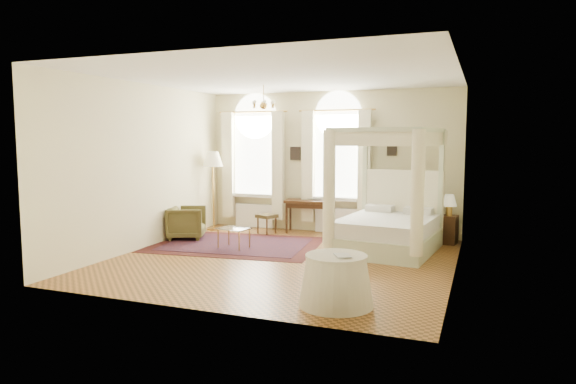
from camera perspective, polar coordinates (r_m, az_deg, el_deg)
name	(u,v)px	position (r m, az deg, el deg)	size (l,w,h in m)	color
ground	(283,259)	(9.50, -0.57, -7.47)	(6.00, 6.00, 0.00)	#9D622D
room_walls	(283,151)	(9.24, -0.58, 4.55)	(6.00, 6.00, 6.00)	beige
window_left	(254,168)	(12.65, -3.80, 2.70)	(1.62, 0.27, 3.29)	white
window_right	(336,170)	(11.92, 5.41, 2.48)	(1.62, 0.27, 3.29)	white
chandelier	(264,104)	(10.72, -2.73, 9.70)	(0.51, 0.45, 0.50)	#AF853A
wall_pictures	(333,152)	(12.03, 5.03, 4.44)	(2.54, 0.03, 0.39)	black
canopy_bed	(387,224)	(10.23, 10.94, -3.49)	(2.05, 2.41, 2.40)	beige
nightstand	(446,229)	(11.34, 17.20, -3.99)	(0.42, 0.38, 0.60)	#391F0F
nightstand_lamp	(449,202)	(11.19, 17.48, -1.03)	(0.31, 0.31, 0.45)	#AF853A
writing_desk	(307,205)	(12.03, 2.18, -1.41)	(1.10, 0.68, 0.78)	#391F0F
laptop	(316,199)	(12.02, 3.09, -0.82)	(0.34, 0.22, 0.03)	black
stool	(267,218)	(11.95, -2.37, -2.85)	(0.51, 0.51, 0.45)	#43351C
armchair	(187,223)	(11.56, -11.18, -3.35)	(0.77, 0.79, 0.72)	#4A441F
coffee_table	(234,230)	(10.40, -6.05, -4.21)	(0.68, 0.53, 0.42)	silver
floor_lamp	(213,163)	(12.46, -8.34, 3.19)	(0.49, 0.49, 1.89)	#AF853A
oriental_rug	(236,244)	(10.81, -5.79, -5.82)	(3.64, 2.80, 0.01)	#451410
side_table	(336,281)	(6.92, 5.36, -9.77)	(1.00, 1.00, 0.68)	beige
book	(335,256)	(6.71, 5.27, -7.10)	(0.19, 0.26, 0.02)	black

